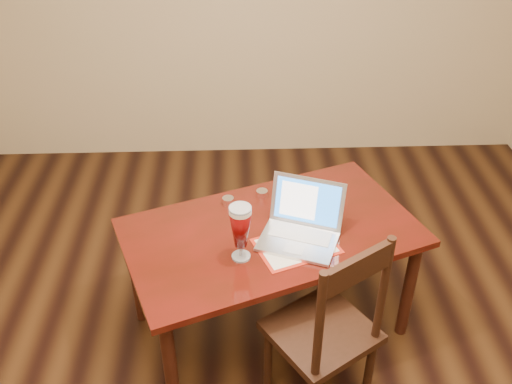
{
  "coord_description": "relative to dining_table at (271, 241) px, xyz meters",
  "views": [
    {
      "loc": [
        -0.07,
        -1.66,
        2.42
      ],
      "look_at": [
        0.02,
        0.53,
        0.92
      ],
      "focal_mm": 40.0,
      "sensor_mm": 36.0,
      "label": 1
    }
  ],
  "objects": [
    {
      "name": "room_shell",
      "position": [
        -0.09,
        -0.54,
        1.16
      ],
      "size": [
        4.51,
        5.01,
        2.71
      ],
      "color": "tan",
      "rests_on": "ground"
    },
    {
      "name": "dining_chair",
      "position": [
        0.22,
        -0.48,
        -0.13
      ],
      "size": [
        0.58,
        0.58,
        1.02
      ],
      "rotation": [
        0.0,
        0.0,
        0.57
      ],
      "color": "black",
      "rests_on": "ground"
    },
    {
      "name": "dining_table",
      "position": [
        0.0,
        0.0,
        0.0
      ],
      "size": [
        1.62,
        1.26,
        0.96
      ],
      "rotation": [
        0.0,
        0.0,
        0.36
      ],
      "color": "#4C0D0A",
      "rests_on": "ground"
    }
  ]
}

